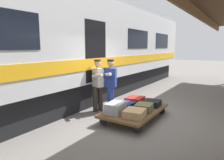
% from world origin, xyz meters
% --- Properties ---
extents(ground_plane, '(60.00, 60.00, 0.00)m').
position_xyz_m(ground_plane, '(0.00, 0.00, 0.00)').
color(ground_plane, slate).
extents(train_car, '(3.02, 18.63, 4.00)m').
position_xyz_m(train_car, '(3.23, 0.00, 2.06)').
color(train_car, silver).
rests_on(train_car, ground_plane).
extents(luggage_cart, '(1.28, 2.20, 0.29)m').
position_xyz_m(luggage_cart, '(0.16, 0.25, 0.25)').
color(luggage_cart, brown).
rests_on(luggage_cart, ground_plane).
extents(suitcase_navy_fabric, '(0.53, 0.57, 0.17)m').
position_xyz_m(suitcase_navy_fabric, '(0.45, 0.25, 0.38)').
color(suitcase_navy_fabric, navy).
rests_on(suitcase_navy_fabric, luggage_cart).
extents(suitcase_olive_duffel, '(0.51, 0.58, 0.20)m').
position_xyz_m(suitcase_olive_duffel, '(-0.13, 0.25, 0.39)').
color(suitcase_olive_duffel, brown).
rests_on(suitcase_olive_duffel, luggage_cart).
extents(suitcase_tan_vintage, '(0.58, 0.63, 0.19)m').
position_xyz_m(suitcase_tan_vintage, '(-0.13, 0.85, 0.39)').
color(suitcase_tan_vintage, tan).
rests_on(suitcase_tan_vintage, luggage_cart).
extents(suitcase_red_plastic, '(0.52, 0.60, 0.20)m').
position_xyz_m(suitcase_red_plastic, '(0.45, -0.35, 0.39)').
color(suitcase_red_plastic, '#AD231E').
rests_on(suitcase_red_plastic, luggage_cart).
extents(suitcase_black_hardshell, '(0.53, 0.52, 0.18)m').
position_xyz_m(suitcase_black_hardshell, '(-0.13, -0.35, 0.38)').
color(suitcase_black_hardshell, black).
rests_on(suitcase_black_hardshell, luggage_cart).
extents(suitcase_gray_aluminum, '(0.47, 0.63, 0.30)m').
position_xyz_m(suitcase_gray_aluminum, '(0.45, 0.85, 0.44)').
color(suitcase_gray_aluminum, '#9EA0A5').
rests_on(suitcase_gray_aluminum, luggage_cart).
extents(porter_in_overalls, '(0.73, 0.55, 1.70)m').
position_xyz_m(porter_in_overalls, '(1.18, 0.00, 0.93)').
color(porter_in_overalls, navy).
rests_on(porter_in_overalls, ground_plane).
extents(porter_by_door, '(0.73, 0.58, 1.70)m').
position_xyz_m(porter_by_door, '(1.50, 0.23, 0.93)').
color(porter_by_door, '#332D28').
rests_on(porter_by_door, ground_plane).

